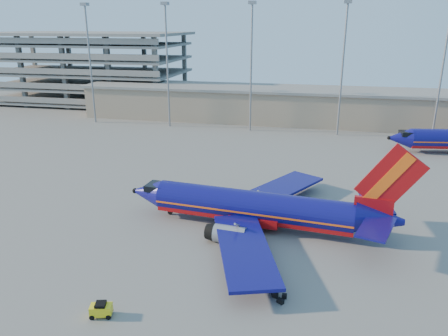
{
  "coord_description": "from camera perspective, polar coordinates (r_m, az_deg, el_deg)",
  "views": [
    {
      "loc": [
        11.36,
        -53.59,
        24.1
      ],
      "look_at": [
        -2.02,
        5.26,
        4.0
      ],
      "focal_mm": 35.0,
      "sensor_mm": 36.0,
      "label": 1
    }
  ],
  "objects": [
    {
      "name": "light_mast_row",
      "position": [
        100.01,
        9.44,
        14.43
      ],
      "size": [
        101.6,
        1.6,
        28.65
      ],
      "color": "gray",
      "rests_on": "ground"
    },
    {
      "name": "aircraft_main",
      "position": [
        53.81,
        4.59,
        -5.22
      ],
      "size": [
        35.62,
        34.13,
        12.06
      ],
      "rotation": [
        0.0,
        0.0,
        -0.09
      ],
      "color": "navy",
      "rests_on": "ground"
    },
    {
      "name": "luggage_pile",
      "position": [
        42.21,
        7.02,
        -16.18
      ],
      "size": [
        1.55,
        1.98,
        0.5
      ],
      "color": "black",
      "rests_on": "ground"
    },
    {
      "name": "parking_garage",
      "position": [
        147.74,
        -17.46,
        12.8
      ],
      "size": [
        62.0,
        32.0,
        21.4
      ],
      "color": "slate",
      "rests_on": "ground"
    },
    {
      "name": "baggage_tug",
      "position": [
        40.84,
        -15.77,
        -17.34
      ],
      "size": [
        2.08,
        1.56,
        1.33
      ],
      "rotation": [
        0.0,
        0.0,
        0.26
      ],
      "color": "yellow",
      "rests_on": "ground"
    },
    {
      "name": "ground",
      "position": [
        59.85,
        0.78,
        -5.33
      ],
      "size": [
        220.0,
        220.0,
        0.0
      ],
      "primitive_type": "plane",
      "color": "slate",
      "rests_on": "ground"
    },
    {
      "name": "terminal_building",
      "position": [
        113.34,
        12.04,
        7.96
      ],
      "size": [
        122.0,
        16.0,
        8.5
      ],
      "color": "gray",
      "rests_on": "ground"
    }
  ]
}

